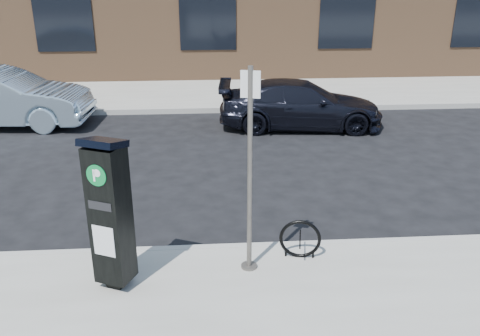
{
  "coord_description": "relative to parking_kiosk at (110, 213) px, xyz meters",
  "views": [
    {
      "loc": [
        -0.18,
        -6.65,
        4.04
      ],
      "look_at": [
        0.33,
        0.5,
        1.19
      ],
      "focal_mm": 38.0,
      "sensor_mm": 36.0,
      "label": 1
    }
  ],
  "objects": [
    {
      "name": "car_dark",
      "position": [
        3.75,
        7.31,
        -0.57
      ],
      "size": [
        4.45,
        2.11,
        1.26
      ],
      "primitive_type": "imported",
      "rotation": [
        0.0,
        0.0,
        1.49
      ],
      "color": "black",
      "rests_on": "ground"
    },
    {
      "name": "car_silver",
      "position": [
        -4.24,
        7.99,
        -0.43
      ],
      "size": [
        4.78,
        1.95,
        1.54
      ],
      "primitive_type": "imported",
      "rotation": [
        0.0,
        0.0,
        1.5
      ],
      "color": "#9FBACB",
      "rests_on": "ground"
    },
    {
      "name": "curb_near",
      "position": [
        1.39,
        0.89,
        -1.13
      ],
      "size": [
        60.0,
        0.12,
        0.16
      ],
      "primitive_type": "cube",
      "color": "#9E9B93",
      "rests_on": "ground"
    },
    {
      "name": "sidewalk_far",
      "position": [
        1.39,
        14.91,
        -1.13
      ],
      "size": [
        60.0,
        12.0,
        0.15
      ],
      "primitive_type": "cube",
      "color": "gray",
      "rests_on": "ground"
    },
    {
      "name": "bike_rack",
      "position": [
        2.51,
        0.5,
        -0.76
      ],
      "size": [
        0.59,
        0.16,
        0.59
      ],
      "rotation": [
        0.0,
        0.0,
        -0.19
      ],
      "color": "black",
      "rests_on": "sidewalk_near"
    },
    {
      "name": "parking_kiosk",
      "position": [
        0.0,
        0.0,
        0.0
      ],
      "size": [
        0.6,
        0.57,
        2.05
      ],
      "rotation": [
        0.0,
        0.0,
        -0.42
      ],
      "color": "black",
      "rests_on": "sidewalk_near"
    },
    {
      "name": "ground",
      "position": [
        1.39,
        0.91,
        -1.2
      ],
      "size": [
        120.0,
        120.0,
        0.0
      ],
      "primitive_type": "plane",
      "color": "black",
      "rests_on": "ground"
    },
    {
      "name": "curb_far",
      "position": [
        1.39,
        8.93,
        -1.13
      ],
      "size": [
        60.0,
        0.12,
        0.16
      ],
      "primitive_type": "cube",
      "color": "#9E9B93",
      "rests_on": "ground"
    },
    {
      "name": "sign_pole",
      "position": [
        1.76,
        0.29,
        0.34
      ],
      "size": [
        0.24,
        0.22,
        2.79
      ],
      "rotation": [
        0.0,
        0.0,
        -0.28
      ],
      "color": "#5F5A54",
      "rests_on": "sidewalk_near"
    }
  ]
}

